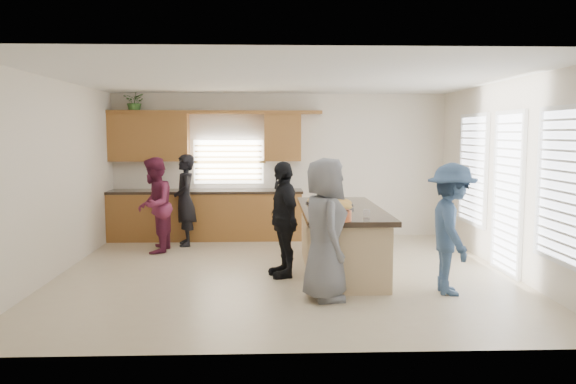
{
  "coord_description": "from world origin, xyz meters",
  "views": [
    {
      "loc": [
        -0.24,
        -8.01,
        2.03
      ],
      "look_at": [
        0.07,
        0.39,
        1.15
      ],
      "focal_mm": 35.0,
      "sensor_mm": 36.0,
      "label": 1
    }
  ],
  "objects_px": {
    "woman_right_front": "(325,229)",
    "island": "(341,241)",
    "woman_left_mid": "(154,205)",
    "woman_right_back": "(451,229)",
    "woman_left_back": "(185,200)",
    "salad_bowl": "(337,215)",
    "woman_left_front": "(283,219)"
  },
  "relations": [
    {
      "from": "island",
      "to": "woman_right_front",
      "type": "bearing_deg",
      "value": -105.14
    },
    {
      "from": "woman_left_mid",
      "to": "woman_right_front",
      "type": "xyz_separation_m",
      "value": [
        2.63,
        -2.82,
        0.06
      ]
    },
    {
      "from": "island",
      "to": "salad_bowl",
      "type": "height_order",
      "value": "salad_bowl"
    },
    {
      "from": "woman_left_front",
      "to": "woman_right_front",
      "type": "relative_size",
      "value": 0.94
    },
    {
      "from": "salad_bowl",
      "to": "island",
      "type": "bearing_deg",
      "value": 80.2
    },
    {
      "from": "woman_left_mid",
      "to": "woman_left_front",
      "type": "distance_m",
      "value": 2.73
    },
    {
      "from": "salad_bowl",
      "to": "woman_right_back",
      "type": "bearing_deg",
      "value": 1.62
    },
    {
      "from": "woman_left_front",
      "to": "woman_left_back",
      "type": "bearing_deg",
      "value": -157.72
    },
    {
      "from": "woman_right_front",
      "to": "woman_right_back",
      "type": "bearing_deg",
      "value": -89.46
    },
    {
      "from": "woman_left_mid",
      "to": "woman_left_back",
      "type": "bearing_deg",
      "value": 144.89
    },
    {
      "from": "woman_left_mid",
      "to": "woman_right_back",
      "type": "xyz_separation_m",
      "value": [
        4.25,
        -2.63,
        0.02
      ]
    },
    {
      "from": "island",
      "to": "woman_right_front",
      "type": "xyz_separation_m",
      "value": [
        -0.38,
        -1.37,
        0.42
      ]
    },
    {
      "from": "salad_bowl",
      "to": "woman_left_back",
      "type": "relative_size",
      "value": 0.22
    },
    {
      "from": "woman_left_back",
      "to": "woman_right_front",
      "type": "bearing_deg",
      "value": 20.07
    },
    {
      "from": "woman_left_back",
      "to": "woman_right_back",
      "type": "height_order",
      "value": "woman_right_back"
    },
    {
      "from": "woman_left_mid",
      "to": "woman_left_front",
      "type": "height_order",
      "value": "woman_left_front"
    },
    {
      "from": "woman_left_back",
      "to": "woman_right_back",
      "type": "relative_size",
      "value": 0.99
    },
    {
      "from": "island",
      "to": "woman_right_front",
      "type": "distance_m",
      "value": 1.48
    },
    {
      "from": "woman_left_mid",
      "to": "woman_right_back",
      "type": "distance_m",
      "value": 4.99
    },
    {
      "from": "woman_right_front",
      "to": "island",
      "type": "bearing_deg",
      "value": -21.75
    },
    {
      "from": "woman_right_front",
      "to": "woman_left_back",
      "type": "bearing_deg",
      "value": 26.42
    },
    {
      "from": "woman_left_back",
      "to": "island",
      "type": "bearing_deg",
      "value": 38.96
    },
    {
      "from": "salad_bowl",
      "to": "woman_right_back",
      "type": "relative_size",
      "value": 0.21
    },
    {
      "from": "woman_left_mid",
      "to": "woman_right_back",
      "type": "bearing_deg",
      "value": 60.04
    },
    {
      "from": "salad_bowl",
      "to": "woman_left_mid",
      "type": "xyz_separation_m",
      "value": [
        -2.79,
        2.67,
        -0.21
      ]
    },
    {
      "from": "salad_bowl",
      "to": "woman_left_back",
      "type": "height_order",
      "value": "woman_left_back"
    },
    {
      "from": "salad_bowl",
      "to": "woman_right_back",
      "type": "distance_m",
      "value": 1.47
    },
    {
      "from": "island",
      "to": "woman_left_mid",
      "type": "distance_m",
      "value": 3.35
    },
    {
      "from": "salad_bowl",
      "to": "woman_left_mid",
      "type": "distance_m",
      "value": 3.87
    },
    {
      "from": "woman_left_mid",
      "to": "woman_right_front",
      "type": "height_order",
      "value": "woman_right_front"
    },
    {
      "from": "island",
      "to": "woman_right_front",
      "type": "relative_size",
      "value": 1.56
    },
    {
      "from": "woman_left_mid",
      "to": "woman_right_front",
      "type": "distance_m",
      "value": 3.85
    }
  ]
}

